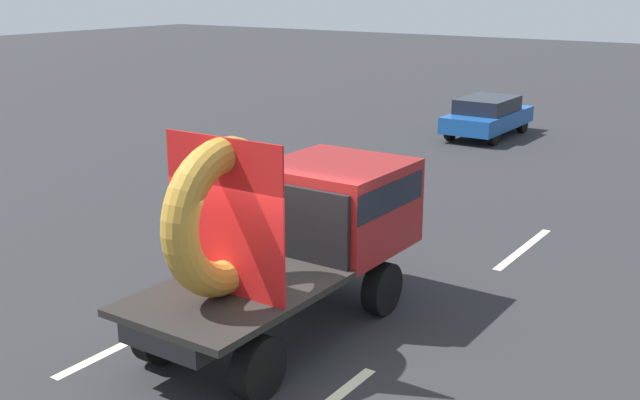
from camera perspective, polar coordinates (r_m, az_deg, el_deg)
ground_plane at (r=10.94m, az=-3.66°, el=-11.28°), size 120.00×120.00×0.00m
flatbed_truck at (r=11.37m, az=-1.15°, el=-1.77°), size 2.02×4.96×3.14m
distant_sedan at (r=26.14m, az=12.33°, el=6.15°), size 1.71×3.99×1.30m
lane_dash_left_near at (r=11.52m, az=-14.20°, el=-10.26°), size 0.16×2.46×0.01m
lane_dash_left_far at (r=16.86m, az=4.52°, el=-1.31°), size 0.16×2.32×0.01m
lane_dash_right_far at (r=15.41m, az=14.87°, el=-3.50°), size 0.16×2.76×0.01m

